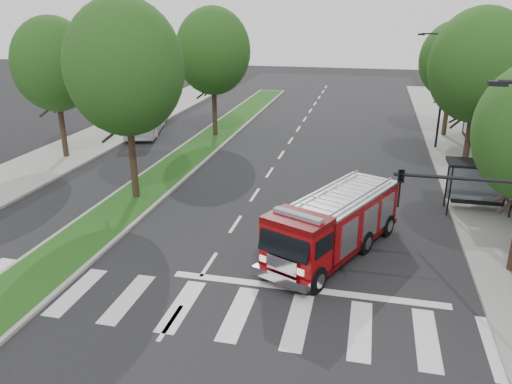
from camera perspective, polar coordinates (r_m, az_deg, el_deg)
ground at (r=20.05m, az=-5.40°, el=-8.24°), size 140.00×140.00×0.00m
sidewalk_right at (r=29.08m, az=25.60°, el=-0.77°), size 5.00×80.00×0.15m
sidewalk_left at (r=34.80m, az=-23.29°, el=2.85°), size 5.00×80.00×0.15m
median at (r=37.80m, az=-5.58°, el=5.74°), size 3.00×50.00×0.15m
bus_shelter at (r=26.48m, az=24.28°, el=2.00°), size 3.20×1.60×2.61m
tree_right_mid at (r=31.33m, az=24.16°, el=13.02°), size 5.60×5.60×9.72m
tree_right_far at (r=41.22m, az=21.62°, el=13.82°), size 5.00×5.00×8.73m
tree_median_near at (r=25.67m, az=-14.77°, el=13.56°), size 5.80×5.80×10.16m
tree_median_far at (r=38.61m, az=-4.95°, el=15.73°), size 5.60×5.60×9.72m
tree_left_mid at (r=34.97m, az=-22.10°, el=13.35°), size 5.20×5.20×9.16m
streetlight_right_far at (r=37.28m, az=20.36°, el=11.30°), size 2.11×0.20×8.00m
fire_engine at (r=20.52m, az=8.90°, el=-3.69°), size 5.34×8.01×2.69m
city_bus at (r=42.19m, az=-12.31°, el=8.61°), size 4.59×9.53×2.59m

